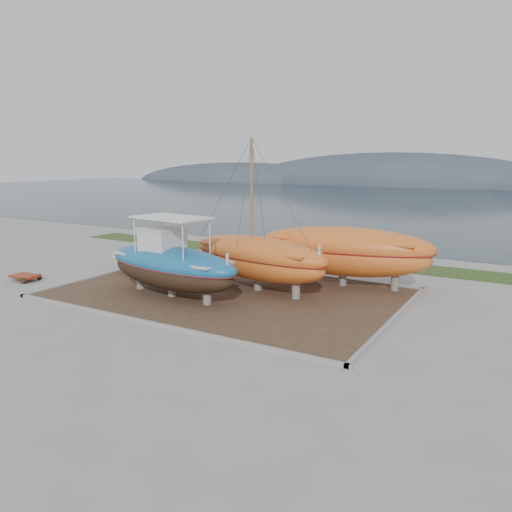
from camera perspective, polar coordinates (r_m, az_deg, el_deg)
The scene contains 11 objects.
ground at distance 24.37m, azimuth -8.46°, elevation -6.44°, with size 140.00×140.00×0.00m, color gray.
dirt_patch at distance 27.46m, azimuth -3.23°, elevation -4.26°, with size 18.00×12.00×0.06m, color #422D1E.
curb_frame at distance 27.45m, azimuth -3.23°, elevation -4.17°, with size 18.60×12.60×0.15m, color gray, non-canonical shape.
grass_strip at distance 37.32m, azimuth 6.57°, elevation -0.18°, with size 44.00×3.00×0.08m, color #284219.
sea at distance 89.55m, azimuth 20.91°, elevation 5.70°, with size 260.00×100.00×0.04m, color #16282D, non-canonical shape.
mountain_ridge at distance 143.97m, azimuth 24.65°, elevation 7.20°, with size 200.00×36.00×20.00m, color #333D49, non-canonical shape.
blue_caique at distance 26.67m, azimuth -9.69°, elevation -0.09°, with size 8.87×2.77×4.27m, color #18659A, non-canonical shape.
white_dinghy at distance 32.45m, azimuth -13.51°, elevation -0.97°, with size 4.16×1.56×1.25m, color silver, non-canonical shape.
orange_sailboat at distance 27.24m, azimuth 0.23°, elevation 4.62°, with size 9.17×2.70×8.32m, color #D26120, non-canonical shape.
orange_bare_hull at distance 29.03m, azimuth 9.98°, elevation -0.14°, with size 10.13×3.04×3.32m, color #D26120, non-canonical shape.
red_trailer at distance 33.32m, azimuth -24.87°, elevation -2.28°, with size 2.53×1.27×0.36m, color maroon, non-canonical shape.
Camera 1 is at (14.68, -18.03, 7.30)m, focal length 35.00 mm.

